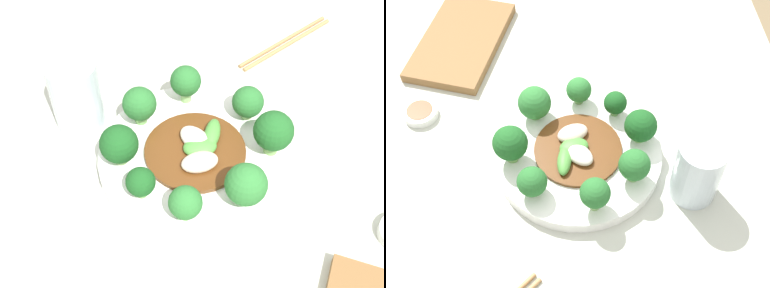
# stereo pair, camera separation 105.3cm
# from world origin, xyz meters

# --- Properties ---
(table) EXTENTS (0.92, 0.86, 0.77)m
(table) POSITION_xyz_m (0.00, 0.00, 0.38)
(table) COLOR #B7BCAD
(table) RESTS_ON ground_plane
(plate) EXTENTS (0.29, 0.29, 0.02)m
(plate) POSITION_xyz_m (-0.02, -0.01, 0.78)
(plate) COLOR white
(plate) RESTS_ON table
(broccoli_northeast) EXTENTS (0.06, 0.06, 0.07)m
(broccoli_northeast) POSITION_xyz_m (0.07, 0.06, 0.83)
(broccoli_northeast) COLOR #7AAD5B
(broccoli_northeast) RESTS_ON plate
(broccoli_south) EXTENTS (0.06, 0.06, 0.07)m
(broccoli_south) POSITION_xyz_m (0.00, -0.12, 0.83)
(broccoli_south) COLOR #89B76B
(broccoli_south) RESTS_ON plate
(broccoli_southeast) EXTENTS (0.04, 0.04, 0.05)m
(broccoli_southeast) POSITION_xyz_m (0.06, -0.08, 0.82)
(broccoli_southeast) COLOR #70A356
(broccoli_southeast) RESTS_ON plate
(broccoli_north) EXTENTS (0.06, 0.06, 0.07)m
(broccoli_north) POSITION_xyz_m (-0.02, 0.11, 0.83)
(broccoli_north) COLOR #7AAD5B
(broccoli_north) RESTS_ON plate
(broccoli_east) EXTENTS (0.05, 0.05, 0.06)m
(broccoli_east) POSITION_xyz_m (0.09, -0.02, 0.82)
(broccoli_east) COLOR #70A356
(broccoli_east) RESTS_ON plate
(broccoli_west) EXTENTS (0.05, 0.05, 0.07)m
(broccoli_west) POSITION_xyz_m (-0.13, -0.02, 0.83)
(broccoli_west) COLOR #89B76B
(broccoli_west) RESTS_ON plate
(broccoli_southwest) EXTENTS (0.05, 0.05, 0.07)m
(broccoli_southwest) POSITION_xyz_m (-0.08, -0.09, 0.83)
(broccoli_southwest) COLOR #70A356
(broccoli_southwest) RESTS_ON plate
(broccoli_northwest) EXTENTS (0.05, 0.05, 0.06)m
(broccoli_northwest) POSITION_xyz_m (-0.09, 0.07, 0.82)
(broccoli_northwest) COLOR #89B76B
(broccoli_northwest) RESTS_ON plate
(stirfry_center) EXTENTS (0.15, 0.15, 0.02)m
(stirfry_center) POSITION_xyz_m (-0.02, -0.00, 0.80)
(stirfry_center) COLOR #5B3314
(stirfry_center) RESTS_ON plate
(drinking_glass) EXTENTS (0.08, 0.08, 0.12)m
(drinking_glass) POSITION_xyz_m (-0.10, -0.19, 0.83)
(drinking_glass) COLOR silver
(drinking_glass) RESTS_ON table
(chopsticks) EXTENTS (0.16, 0.18, 0.01)m
(chopsticks) POSITION_xyz_m (-0.31, 0.16, 0.77)
(chopsticks) COLOR #AD7F4C
(chopsticks) RESTS_ON table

